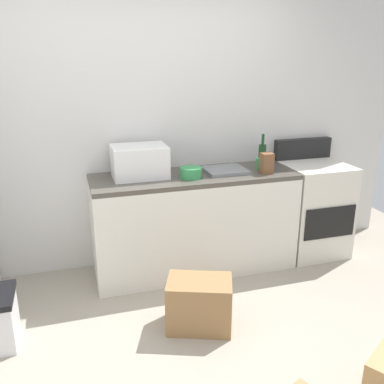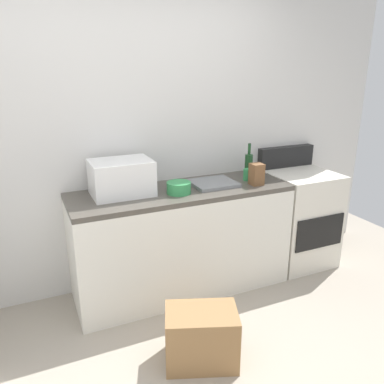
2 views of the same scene
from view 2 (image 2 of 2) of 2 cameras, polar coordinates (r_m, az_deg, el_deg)
wall_back at (r=3.26m, az=-8.98°, el=8.16°), size 5.00×0.10×2.60m
kitchen_counter at (r=3.29m, az=-1.52°, el=-7.08°), size 1.80×0.60×0.90m
stove_oven at (r=3.89m, az=15.31°, el=-3.45°), size 0.60×0.61×1.10m
microwave at (r=3.02m, az=-10.34°, el=2.10°), size 0.46×0.34×0.27m
sink_basin at (r=3.24m, az=3.13°, el=1.30°), size 0.36×0.32×0.03m
wine_bottle at (r=3.51m, az=8.32°, el=4.04°), size 0.07×0.07×0.30m
coffee_mug at (r=3.40m, az=8.21°, el=2.55°), size 0.08×0.08×0.10m
knife_block at (r=3.27m, az=9.47°, el=2.59°), size 0.10×0.10×0.18m
mixing_bowl at (r=3.02m, az=-1.95°, el=0.64°), size 0.19×0.19×0.09m
cardboard_box_small at (r=2.67m, az=1.39°, el=-20.50°), size 0.54×0.45×0.37m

